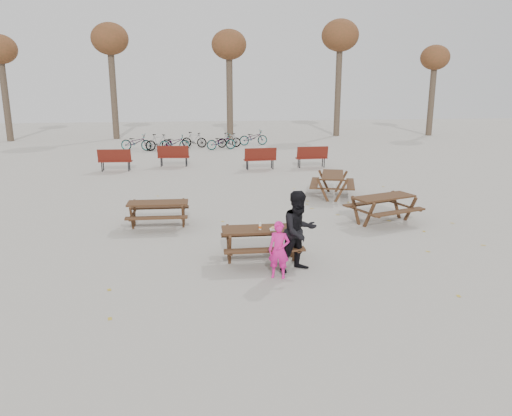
{
  "coord_description": "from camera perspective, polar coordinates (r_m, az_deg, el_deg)",
  "views": [
    {
      "loc": [
        -1.44,
        -10.9,
        4.1
      ],
      "look_at": [
        0.0,
        1.0,
        1.0
      ],
      "focal_mm": 35.0,
      "sensor_mm": 36.0,
      "label": 1
    }
  ],
  "objects": [
    {
      "name": "soda_bottle",
      "position": [
        11.37,
        0.47,
        -2.13
      ],
      "size": [
        0.07,
        0.07,
        0.17
      ],
      "color": "silver",
      "rests_on": "main_picnic_table"
    },
    {
      "name": "picnic_table_far",
      "position": [
        18.11,
        8.72,
        2.59
      ],
      "size": [
        2.01,
        2.26,
        0.82
      ],
      "primitive_type": null,
      "rotation": [
        0.0,
        0.0,
        1.29
      ],
      "color": "#332112",
      "rests_on": "ground"
    },
    {
      "name": "tree_row",
      "position": [
        36.18,
        -3.34,
        17.8
      ],
      "size": [
        32.17,
        3.52,
        8.26
      ],
      "color": "#382B21",
      "rests_on": "ground"
    },
    {
      "name": "picnic_table_east",
      "position": [
        15.11,
        14.33,
        -0.14
      ],
      "size": [
        2.25,
        2.03,
        0.8
      ],
      "primitive_type": null,
      "rotation": [
        0.0,
        0.0,
        0.35
      ],
      "color": "#332112",
      "rests_on": "ground"
    },
    {
      "name": "adult",
      "position": [
        10.88,
        4.95,
        -2.67
      ],
      "size": [
        1.07,
        0.98,
        1.8
      ],
      "primitive_type": "imported",
      "rotation": [
        0.0,
        0.0,
        0.42
      ],
      "color": "black",
      "rests_on": "ground"
    },
    {
      "name": "picnic_table_north",
      "position": [
        14.47,
        -11.1,
        -0.73
      ],
      "size": [
        1.72,
        1.4,
        0.73
      ],
      "primitive_type": null,
      "rotation": [
        0.0,
        0.0,
        -0.02
      ],
      "color": "#332112",
      "rests_on": "ground"
    },
    {
      "name": "bread_roll",
      "position": [
        11.34,
        2.03,
        -2.24
      ],
      "size": [
        0.14,
        0.06,
        0.05
      ],
      "primitive_type": "ellipsoid",
      "color": "tan",
      "rests_on": "food_tray"
    },
    {
      "name": "fallen_leaves",
      "position": [
        14.14,
        1.28,
        -2.34
      ],
      "size": [
        11.0,
        11.0,
        0.01
      ],
      "primitive_type": null,
      "color": "#B4962B",
      "rests_on": "ground"
    },
    {
      "name": "bicycle_row",
      "position": [
        30.71,
        -6.97,
        7.63
      ],
      "size": [
        9.1,
        2.79,
        0.98
      ],
      "color": "black",
      "rests_on": "ground"
    },
    {
      "name": "park_bench_row",
      "position": [
        23.7,
        -4.63,
        5.76
      ],
      "size": [
        10.74,
        1.91,
        1.03
      ],
      "color": "maroon",
      "rests_on": "ground"
    },
    {
      "name": "main_picnic_table",
      "position": [
        11.54,
        0.6,
        -3.22
      ],
      "size": [
        1.8,
        1.45,
        0.78
      ],
      "color": "#332112",
      "rests_on": "ground"
    },
    {
      "name": "ground",
      "position": [
        11.73,
        0.59,
        -5.95
      ],
      "size": [
        80.0,
        80.0,
        0.0
      ],
      "primitive_type": "plane",
      "color": "gray",
      "rests_on": "ground"
    },
    {
      "name": "food_tray",
      "position": [
        11.35,
        2.03,
        -2.45
      ],
      "size": [
        0.18,
        0.11,
        0.03
      ],
      "primitive_type": "cube",
      "color": "silver",
      "rests_on": "main_picnic_table"
    },
    {
      "name": "child",
      "position": [
        10.54,
        2.64,
        -4.81
      ],
      "size": [
        0.52,
        0.42,
        1.23
      ],
      "primitive_type": "imported",
      "rotation": [
        0.0,
        0.0,
        -0.3
      ],
      "color": "#DF1B87",
      "rests_on": "ground"
    }
  ]
}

